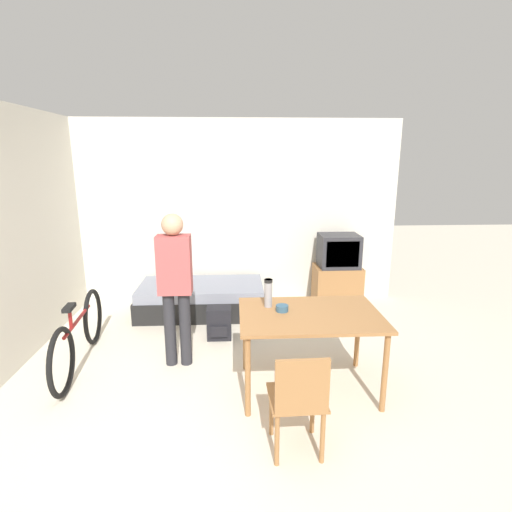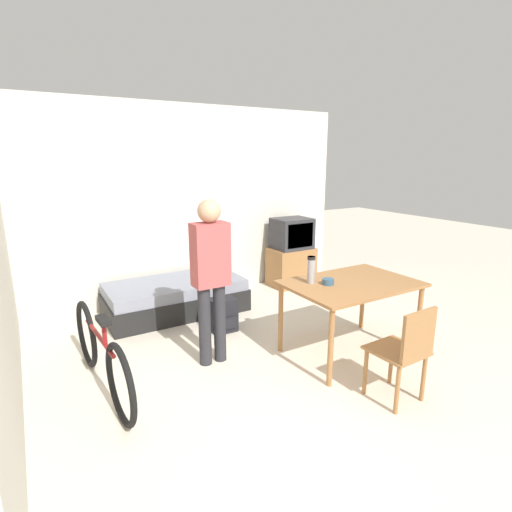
% 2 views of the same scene
% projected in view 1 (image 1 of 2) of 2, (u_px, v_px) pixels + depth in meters
% --- Properties ---
extents(ground_plane, '(20.00, 20.00, 0.00)m').
position_uv_depth(ground_plane, '(214.00, 463.00, 2.90)').
color(ground_plane, beige).
extents(wall_back, '(5.20, 0.06, 2.70)m').
position_uv_depth(wall_back, '(223.00, 213.00, 5.94)').
color(wall_back, silver).
rests_on(wall_back, ground_plane).
extents(wall_left, '(0.06, 4.44, 2.70)m').
position_uv_depth(wall_left, '(12.00, 238.00, 4.13)').
color(wall_left, silver).
rests_on(wall_left, ground_plane).
extents(daybed, '(1.77, 0.89, 0.42)m').
position_uv_depth(daybed, '(202.00, 298.00, 5.66)').
color(daybed, black).
rests_on(daybed, ground_plane).
extents(tv, '(0.67, 0.47, 1.08)m').
position_uv_depth(tv, '(338.00, 272.00, 5.86)').
color(tv, '#9E6B3D').
rests_on(tv, ground_plane).
extents(dining_table, '(1.30, 0.90, 0.77)m').
position_uv_depth(dining_table, '(310.00, 322.00, 3.68)').
color(dining_table, '#9E6B3D').
rests_on(dining_table, ground_plane).
extents(wooden_chair, '(0.42, 0.42, 0.85)m').
position_uv_depth(wooden_chair, '(299.00, 399.00, 2.86)').
color(wooden_chair, '#9E6B3D').
rests_on(wooden_chair, ground_plane).
extents(bicycle, '(0.18, 1.74, 0.74)m').
position_uv_depth(bicycle, '(79.00, 336.00, 4.19)').
color(bicycle, black).
rests_on(bicycle, ground_plane).
extents(person_standing, '(0.34, 0.22, 1.62)m').
position_uv_depth(person_standing, '(175.00, 280.00, 4.07)').
color(person_standing, '#28282D').
rests_on(person_standing, ground_plane).
extents(thermos_flask, '(0.08, 0.08, 0.27)m').
position_uv_depth(thermos_flask, '(268.00, 292.00, 3.79)').
color(thermos_flask, '#99999E').
rests_on(thermos_flask, dining_table).
extents(mate_bowl, '(0.12, 0.12, 0.06)m').
position_uv_depth(mate_bowl, '(282.00, 308.00, 3.70)').
color(mate_bowl, '#335670').
rests_on(mate_bowl, dining_table).
extents(backpack, '(0.29, 0.24, 0.39)m').
position_uv_depth(backpack, '(219.00, 323.00, 4.86)').
color(backpack, black).
rests_on(backpack, ground_plane).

